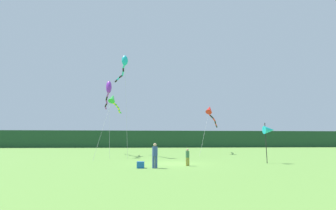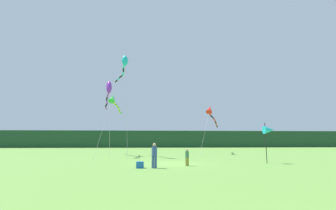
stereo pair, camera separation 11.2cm
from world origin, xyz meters
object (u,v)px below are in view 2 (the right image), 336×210
object	(u,v)px
kite_green	(114,100)
kite_cyan	(124,64)
kite_red	(211,112)
kite_purple	(109,89)
banner_flag_pole	(269,130)
person_child	(187,156)
person_adult	(154,154)
cooler_box	(140,165)

from	to	relation	value
kite_green	kite_cyan	bearing A→B (deg)	4.36
kite_green	kite_red	world-z (taller)	kite_green
kite_purple	banner_flag_pole	bearing A→B (deg)	-35.98
person_child	kite_purple	distance (m)	17.22
banner_flag_pole	kite_purple	distance (m)	20.20
kite_red	person_adult	bearing A→B (deg)	-116.38
kite_cyan	kite_green	distance (m)	4.68
cooler_box	banner_flag_pole	size ratio (longest dim) A/B	0.15
banner_flag_pole	kite_red	bearing A→B (deg)	95.57
kite_red	kite_green	bearing A→B (deg)	-157.96
kite_purple	kite_red	bearing A→B (deg)	10.98
banner_flag_pole	kite_cyan	distance (m)	18.23
kite_cyan	kite_green	xyz separation A→B (m)	(-1.10, -0.08, -4.55)
person_child	banner_flag_pole	world-z (taller)	banner_flag_pole
person_child	kite_red	xyz separation A→B (m)	(5.92, 15.63, 5.29)
kite_cyan	person_child	bearing A→B (deg)	-59.25
kite_red	kite_purple	bearing A→B (deg)	-169.02
kite_cyan	kite_red	size ratio (longest dim) A/B	1.13
kite_green	kite_red	distance (m)	14.25
cooler_box	kite_purple	xyz separation A→B (m)	(-4.88, 14.05, 8.31)
banner_flag_pole	kite_green	world-z (taller)	kite_green
kite_green	kite_purple	bearing A→B (deg)	112.98
kite_green	kite_purple	xyz separation A→B (m)	(-1.09, 2.57, 1.87)
person_child	kite_red	world-z (taller)	kite_red
person_child	banner_flag_pole	distance (m)	7.73
cooler_box	banner_flag_pole	bearing A→B (deg)	13.97
kite_cyan	kite_green	world-z (taller)	kite_cyan
cooler_box	person_adult	bearing A→B (deg)	-9.22
person_child	kite_red	size ratio (longest dim) A/B	0.12
person_child	kite_cyan	size ratio (longest dim) A/B	0.10
cooler_box	kite_green	world-z (taller)	kite_green
person_child	kite_purple	xyz separation A→B (m)	(-8.36, 12.86, 7.82)
banner_flag_pole	kite_cyan	xyz separation A→B (m)	(-13.48, 8.89, 8.46)
cooler_box	kite_cyan	distance (m)	16.19
kite_cyan	cooler_box	bearing A→B (deg)	-76.90
person_adult	kite_purple	bearing A→B (deg)	112.41
person_adult	kite_cyan	bearing A→B (deg)	107.39
person_child	banner_flag_pole	bearing A→B (deg)	11.54
kite_green	kite_purple	world-z (taller)	kite_purple
cooler_box	kite_red	xyz separation A→B (m)	(9.41, 16.83, 5.79)
person_child	kite_green	size ratio (longest dim) A/B	0.14
kite_green	kite_red	bearing A→B (deg)	22.04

